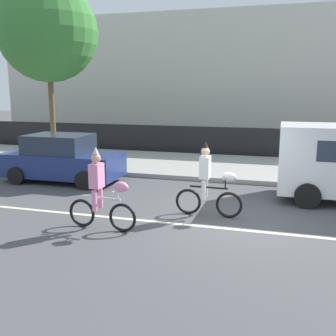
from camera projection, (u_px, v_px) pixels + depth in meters
The scene contains 9 objects.
ground_plane at pixel (238, 223), 9.52m from camera, with size 80.00×80.00×0.00m, color #4C4C4F.
road_centre_line at pixel (235, 229), 9.05m from camera, with size 36.00×0.14×0.01m, color beige.
sidewalk_curb at pixel (256, 168), 15.63m from camera, with size 60.00×5.00×0.15m, color #9E9B93.
fence_line at pixel (261, 143), 18.23m from camera, with size 40.00×0.08×1.40m, color black.
building_backdrop at pixel (223, 79), 26.55m from camera, with size 28.00×8.00×7.64m, color beige.
parade_cyclist_pink at pixel (102, 194), 8.91m from camera, with size 1.72×0.50×1.92m.
parade_cyclist_zebra at pixel (209, 184), 9.86m from camera, with size 1.72×0.50×1.92m.
parked_car_navy at pixel (62, 159), 13.65m from camera, with size 4.10×1.92×1.64m.
street_tree_near_lamp at pixel (48, 32), 17.03m from camera, with size 4.35×4.35×7.65m.
Camera 1 is at (0.90, -9.18, 3.19)m, focal length 42.00 mm.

